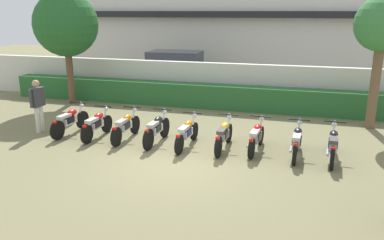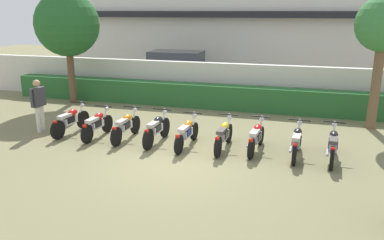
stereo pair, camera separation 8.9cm
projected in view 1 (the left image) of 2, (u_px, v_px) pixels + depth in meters
ground at (174, 163)px, 10.28m from camera, size 60.00×60.00×0.00m
building at (255, 17)px, 24.33m from camera, size 25.33×6.50×7.05m
compound_wall at (225, 84)px, 16.40m from camera, size 24.06×0.30×1.79m
hedge_row at (222, 97)px, 15.86m from camera, size 19.25×0.70×0.98m
parked_car at (178, 70)px, 20.18m from camera, size 4.54×2.16×1.89m
tree_near_inspector at (66, 25)px, 16.00m from camera, size 2.67×2.67×4.71m
tree_far_side at (382, 27)px, 12.43m from camera, size 1.81×1.81×4.42m
motorcycle_in_row_0 at (70, 121)px, 12.60m from camera, size 0.60×1.91×0.96m
motorcycle_in_row_1 at (97, 124)px, 12.22m from camera, size 0.60×1.78×0.95m
motorcycle_in_row_2 at (126, 126)px, 12.04m from camera, size 0.60×1.91×0.95m
motorcycle_in_row_3 at (157, 129)px, 11.70m from camera, size 0.60×1.90×0.97m
motorcycle_in_row_4 at (187, 133)px, 11.41m from camera, size 0.60×1.90×0.94m
motorcycle_in_row_5 at (224, 135)px, 11.18m from camera, size 0.60×1.91×0.95m
motorcycle_in_row_6 at (256, 137)px, 11.03m from camera, size 0.60×1.82×0.94m
motorcycle_in_row_7 at (297, 141)px, 10.63m from camera, size 0.60×1.85×0.96m
motorcycle_in_row_8 at (333, 144)px, 10.36m from camera, size 0.60×1.95×0.97m
inspector_person at (38, 101)px, 12.66m from camera, size 0.24×0.70×1.76m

